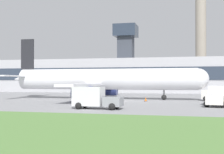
# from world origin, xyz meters

# --- Properties ---
(ground_plane) EXTENTS (400.00, 400.00, 0.00)m
(ground_plane) POSITION_xyz_m (0.00, 0.00, 0.00)
(ground_plane) COLOR gray
(terminal_building) EXTENTS (81.35, 13.91, 17.13)m
(terminal_building) POSITION_xyz_m (-0.21, 34.38, 4.29)
(terminal_building) COLOR #B2B2B7
(terminal_building) RESTS_ON ground_plane
(smokestack_left) EXTENTS (4.00, 4.00, 41.72)m
(smokestack_left) POSITION_xyz_m (12.76, 63.11, 21.02)
(smokestack_left) COLOR gray
(smokestack_left) RESTS_ON ground_plane
(airplane) EXTENTS (31.73, 26.30, 9.86)m
(airplane) POSITION_xyz_m (-4.32, 3.57, 3.02)
(airplane) COLOR white
(airplane) RESTS_ON ground_plane
(pushback_tug) EXTENTS (4.38, 3.21, 2.07)m
(pushback_tug) POSITION_xyz_m (12.90, 2.70, 0.95)
(pushback_tug) COLOR white
(pushback_tug) RESTS_ON ground_plane
(baggage_truck) EXTENTS (5.15, 2.59, 2.27)m
(baggage_truck) POSITION_xyz_m (-0.44, -12.98, 1.11)
(baggage_truck) COLOR gray
(baggage_truck) RESTS_ON ground_plane
(fuel_truck) EXTENTS (3.07, 5.56, 2.31)m
(fuel_truck) POSITION_xyz_m (12.18, -6.07, 1.13)
(fuel_truck) COLOR white
(fuel_truck) RESTS_ON ground_plane
(traffic_cone_near_nose) EXTENTS (0.47, 0.47, 0.59)m
(traffic_cone_near_nose) POSITION_xyz_m (3.12, -0.10, 0.27)
(traffic_cone_near_nose) COLOR black
(traffic_cone_near_nose) RESTS_ON ground_plane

